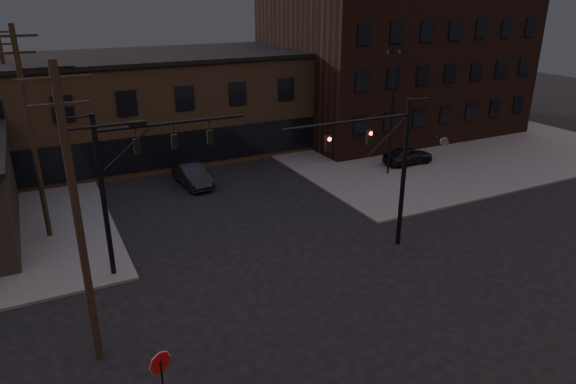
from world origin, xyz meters
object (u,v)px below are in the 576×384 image
object	(u,v)px
traffic_signal_near	(387,161)
stop_sign	(161,370)
traffic_signal_far	(130,174)
parked_car_lot_a	(408,155)
parked_car_lot_b	(426,137)
car_crossing	(192,175)

from	to	relation	value
traffic_signal_near	stop_sign	distance (m)	15.17
stop_sign	traffic_signal_near	bearing A→B (deg)	25.90
traffic_signal_far	parked_car_lot_a	world-z (taller)	traffic_signal_far
stop_sign	parked_car_lot_b	bearing A→B (deg)	35.84
stop_sign	car_crossing	xyz separation A→B (m)	(7.19, 20.56, -1.08)
car_crossing	parked_car_lot_a	bearing A→B (deg)	-15.60
stop_sign	car_crossing	bearing A→B (deg)	70.73
parked_car_lot_a	car_crossing	world-z (taller)	parked_car_lot_a
traffic_signal_far	traffic_signal_near	bearing A→B (deg)	-16.17
stop_sign	car_crossing	distance (m)	21.80
traffic_signal_far	parked_car_lot_b	bearing A→B (deg)	21.52
traffic_signal_near	parked_car_lot_a	xyz separation A→B (m)	(10.45, 10.64, -4.08)
traffic_signal_near	traffic_signal_far	size ratio (longest dim) A/B	1.00
stop_sign	parked_car_lot_b	size ratio (longest dim) A/B	0.56
traffic_signal_near	parked_car_lot_b	distance (m)	21.57
traffic_signal_near	traffic_signal_far	world-z (taller)	same
parked_car_lot_a	car_crossing	bearing A→B (deg)	78.14
traffic_signal_near	parked_car_lot_b	size ratio (longest dim) A/B	1.80
parked_car_lot_a	parked_car_lot_b	size ratio (longest dim) A/B	0.93
parked_car_lot_b	car_crossing	size ratio (longest dim) A/B	0.96
traffic_signal_far	parked_car_lot_b	world-z (taller)	traffic_signal_far
car_crossing	parked_car_lot_b	bearing A→B (deg)	-3.10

